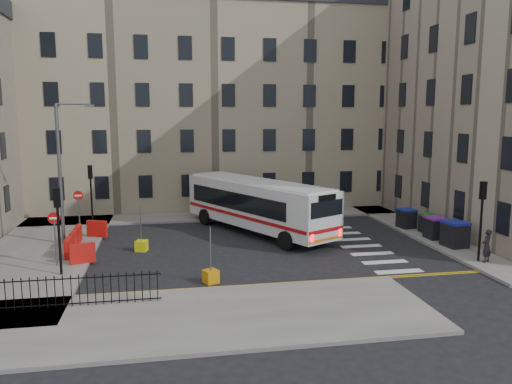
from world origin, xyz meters
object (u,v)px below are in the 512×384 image
object	(u,v)px
wheelie_bin_a	(455,234)
pedestrian	(487,246)
streetlamp	(60,172)
wheelie_bin_c	(429,224)
wheelie_bin_b	(435,228)
bollard_yellow	(141,246)
bus	(257,204)
wheelie_bin_d	(429,223)
wheelie_bin_e	(406,218)
bollard_chevron	(211,276)

from	to	relation	value
wheelie_bin_a	pedestrian	xyz separation A→B (m)	(-0.13, -3.03, 0.11)
streetlamp	wheelie_bin_c	distance (m)	22.58
wheelie_bin_b	bollard_yellow	size ratio (longest dim) A/B	2.19
bus	wheelie_bin_b	distance (m)	11.00
wheelie_bin_b	wheelie_bin_d	distance (m)	1.57
wheelie_bin_a	wheelie_bin_e	bearing A→B (deg)	87.65
wheelie_bin_a	bollard_yellow	xyz separation A→B (m)	(-17.48, 2.75, -0.58)
wheelie_bin_e	bollard_chevron	xyz separation A→B (m)	(-13.71, -8.24, -0.48)
wheelie_bin_a	wheelie_bin_c	bearing A→B (deg)	77.97
wheelie_bin_e	bollard_yellow	bearing A→B (deg)	179.14
streetlamp	wheelie_bin_b	distance (m)	22.32
wheelie_bin_a	bollard_chevron	xyz separation A→B (m)	(-14.14, -3.28, -0.58)
wheelie_bin_d	bollard_chevron	xyz separation A→B (m)	(-14.45, -6.72, -0.43)
wheelie_bin_c	wheelie_bin_b	bearing A→B (deg)	-104.12
streetlamp	bollard_yellow	world-z (taller)	streetlamp
bus	wheelie_bin_e	world-z (taller)	bus
streetlamp	wheelie_bin_c	size ratio (longest dim) A/B	6.88
wheelie_bin_c	wheelie_bin_d	xyz separation A→B (m)	(0.04, 0.11, -0.02)
wheelie_bin_c	wheelie_bin_d	world-z (taller)	wheelie_bin_c
streetlamp	bollard_yellow	size ratio (longest dim) A/B	13.57
wheelie_bin_b	bollard_chevron	distance (m)	14.97
streetlamp	wheelie_bin_c	xyz separation A→B (m)	(22.25, -1.39, -3.59)
bus	wheelie_bin_a	bearing A→B (deg)	-58.05
wheelie_bin_b	bus	bearing A→B (deg)	157.34
streetlamp	wheelie_bin_d	distance (m)	22.61
wheelie_bin_a	pedestrian	size ratio (longest dim) A/B	0.86
wheelie_bin_d	pedestrian	size ratio (longest dim) A/B	0.72
wheelie_bin_a	wheelie_bin_b	size ratio (longest dim) A/B	1.11
wheelie_bin_d	pedestrian	world-z (taller)	pedestrian
bollard_yellow	wheelie_bin_d	bearing A→B (deg)	2.19
streetlamp	pedestrian	distance (m)	23.42
bus	wheelie_bin_d	world-z (taller)	bus
wheelie_bin_c	wheelie_bin_e	bearing A→B (deg)	114.60
wheelie_bin_b	wheelie_bin_e	bearing A→B (deg)	94.73
wheelie_bin_b	pedestrian	world-z (taller)	pedestrian
streetlamp	wheelie_bin_d	world-z (taller)	streetlamp
streetlamp	wheelie_bin_b	world-z (taller)	streetlamp
wheelie_bin_a	pedestrian	world-z (taller)	pedestrian
wheelie_bin_d	wheelie_bin_e	world-z (taller)	wheelie_bin_e
bus	bollard_yellow	size ratio (longest dim) A/B	20.02
wheelie_bin_e	pedestrian	bearing A→B (deg)	-96.05
bus	wheelie_bin_d	bearing A→B (deg)	-41.33
wheelie_bin_d	bollard_yellow	size ratio (longest dim) A/B	2.02
wheelie_bin_d	bollard_chevron	bearing A→B (deg)	-167.14
wheelie_bin_d	pedestrian	distance (m)	6.49
wheelie_bin_b	bollard_chevron	size ratio (longest dim) A/B	2.19
bus	wheelie_bin_e	xyz separation A→B (m)	(9.87, -0.96, -1.13)
wheelie_bin_b	pedestrian	size ratio (longest dim) A/B	0.78
wheelie_bin_e	pedestrian	size ratio (longest dim) A/B	0.74
wheelie_bin_a	bollard_chevron	world-z (taller)	wheelie_bin_a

